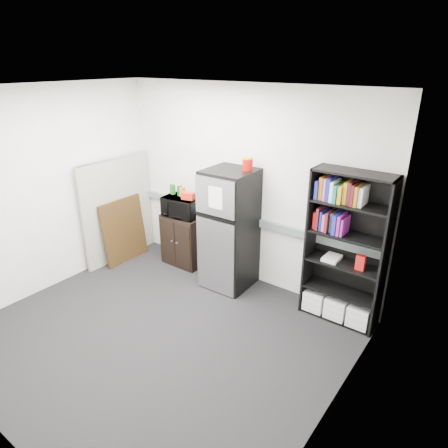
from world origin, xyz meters
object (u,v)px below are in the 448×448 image
(bookshelf, at_px, (346,251))
(microwave, at_px, (182,207))
(refrigerator, at_px, (229,230))
(cabinet, at_px, (184,240))
(cubicle_partition, at_px, (118,209))

(bookshelf, relative_size, microwave, 3.45)
(refrigerator, bearing_deg, cabinet, 173.25)
(bookshelf, xyz_separation_m, refrigerator, (-1.55, -0.14, -0.09))
(bookshelf, bearing_deg, microwave, -178.14)
(cabinet, distance_m, microwave, 0.55)
(refrigerator, bearing_deg, bookshelf, 3.56)
(bookshelf, height_order, microwave, bookshelf)
(cubicle_partition, distance_m, microwave, 1.05)
(cubicle_partition, height_order, microwave, cubicle_partition)
(bookshelf, distance_m, refrigerator, 1.56)
(cabinet, distance_m, refrigerator, 1.01)
(refrigerator, bearing_deg, cubicle_partition, -171.44)
(cabinet, relative_size, refrigerator, 0.48)
(cabinet, bearing_deg, cubicle_partition, -156.32)
(bookshelf, height_order, cabinet, bookshelf)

